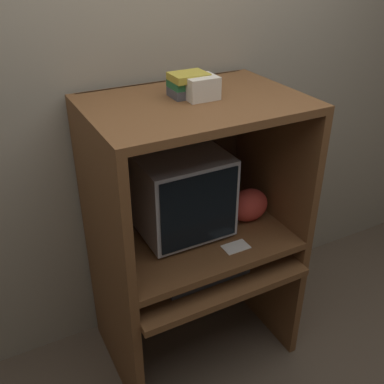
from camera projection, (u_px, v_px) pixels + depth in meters
name	position (u px, v px, depth m)	size (l,w,h in m)	color
ground_plane	(224.00, 383.00, 2.34)	(12.00, 12.00, 0.00)	brown
wall_back	(158.00, 103.00, 2.25)	(6.00, 0.06, 2.60)	gray
desk_base	(199.00, 293.00, 2.36)	(0.94, 0.71, 0.63)	brown
desk_monitor_shelf	(195.00, 237.00, 2.24)	(0.94, 0.66, 0.13)	brown
hutch_upper	(191.00, 148.00, 2.03)	(0.94, 0.66, 0.67)	brown
crt_monitor	(178.00, 190.00, 2.16)	(0.42, 0.44, 0.41)	#B2B2B7
keyboard	(205.00, 275.00, 2.11)	(0.41, 0.14, 0.03)	#2D2D30
mouse	(255.00, 261.00, 2.21)	(0.06, 0.04, 0.03)	black
snack_bag	(249.00, 205.00, 2.28)	(0.21, 0.16, 0.17)	#BC382D
book_stack	(189.00, 84.00, 1.91)	(0.18, 0.12, 0.10)	#4C4C51
paper_card	(236.00, 247.00, 2.11)	(0.12, 0.08, 0.00)	white
storage_box	(201.00, 87.00, 1.88)	(0.14, 0.12, 0.10)	beige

